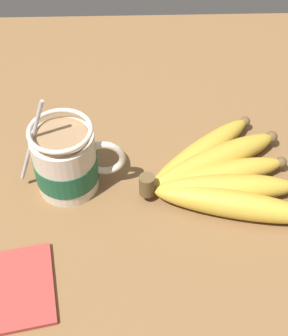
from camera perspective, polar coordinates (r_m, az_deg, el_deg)
The scene contains 3 objects.
table at distance 63.67cm, azimuth -5.97°, elevation -4.30°, with size 94.10×94.10×2.69cm.
coffee_mug at distance 61.24cm, azimuth -9.42°, elevation 0.77°, with size 14.20×8.31×14.63cm.
banana_bunch at distance 63.10cm, azimuth 9.20°, elevation -0.94°, with size 22.55×21.18×4.30cm.
Camera 1 is at (5.42, -39.54, 50.96)cm, focal length 50.00 mm.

